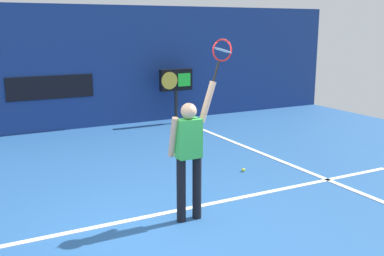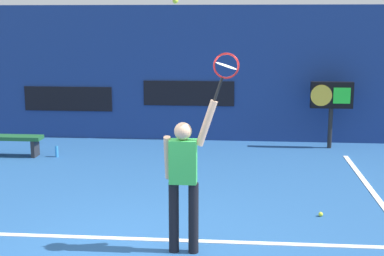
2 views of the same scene
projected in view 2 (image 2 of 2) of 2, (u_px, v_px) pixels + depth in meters
ground_plane at (138, 256)px, 6.98m from camera, size 18.00×18.00×0.00m
back_wall at (189, 74)px, 13.46m from camera, size 18.00×0.20×3.26m
sponsor_banner_center at (189, 93)px, 13.44m from camera, size 2.20×0.03×0.60m
sponsor_banner_portside at (68, 99)px, 13.73m from camera, size 2.20×0.03×0.60m
court_baseline at (145, 239)px, 7.50m from camera, size 10.00×0.10×0.01m
tennis_player at (184, 176)px, 6.92m from camera, size 0.67×0.31×1.97m
tennis_racket at (225, 69)px, 6.61m from camera, size 0.40×0.27×0.63m
tennis_ball at (175, 1)px, 6.59m from camera, size 0.07×0.07×0.07m
scoreboard_clock at (331, 98)px, 12.61m from camera, size 0.96×0.20×1.53m
court_bench at (10, 141)px, 12.03m from camera, size 1.40×0.36×0.45m
water_bottle at (57, 151)px, 11.98m from camera, size 0.07×0.07×0.24m
spare_ball at (321, 214)px, 8.38m from camera, size 0.07×0.07×0.07m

